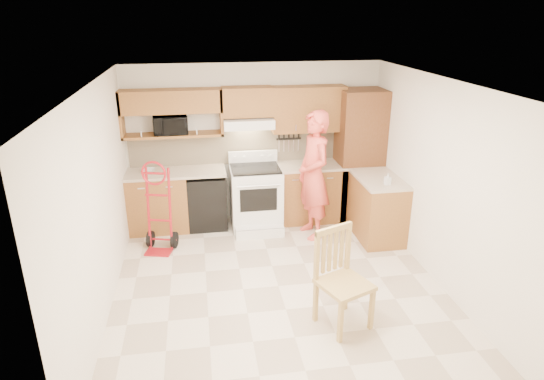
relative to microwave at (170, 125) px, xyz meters
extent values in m
cube|color=beige|center=(1.29, -2.08, -1.64)|extent=(4.00, 4.50, 0.02)
cube|color=white|center=(1.29, -2.08, 0.88)|extent=(4.00, 4.50, 0.02)
cube|color=white|center=(1.29, 0.17, -0.38)|extent=(4.00, 0.02, 2.50)
cube|color=white|center=(1.29, -4.34, -0.38)|extent=(4.00, 0.02, 2.50)
cube|color=white|center=(-0.72, -2.08, -0.38)|extent=(0.02, 4.50, 2.50)
cube|color=white|center=(3.30, -2.08, -0.38)|extent=(0.02, 4.50, 2.50)
cube|color=beige|center=(1.29, 0.15, -0.43)|extent=(3.92, 0.03, 0.55)
cube|color=#965C26|center=(-0.26, -0.14, -1.18)|extent=(0.90, 0.60, 0.90)
cube|color=black|center=(0.49, -0.14, -1.20)|extent=(0.60, 0.60, 0.85)
cube|color=#965C26|center=(2.12, -0.14, -1.18)|extent=(1.14, 0.60, 0.90)
cube|color=#BAAC98|center=(0.04, -0.13, -0.71)|extent=(1.50, 0.63, 0.04)
cube|color=#BAAC98|center=(2.12, -0.13, -0.71)|extent=(1.14, 0.63, 0.04)
cube|color=#965C26|center=(2.99, -0.94, -1.18)|extent=(0.60, 1.00, 0.90)
cube|color=#BAAC98|center=(2.99, -0.94, -0.71)|extent=(0.63, 1.00, 0.04)
cube|color=brown|center=(2.94, -0.14, -0.58)|extent=(0.70, 0.60, 2.10)
cube|color=#965C26|center=(0.04, 0.00, 0.35)|extent=(1.50, 0.33, 0.34)
cube|color=#965C26|center=(0.04, 0.00, -0.16)|extent=(1.50, 0.33, 0.04)
cube|color=#965C26|center=(1.17, 0.00, 0.31)|extent=(0.76, 0.33, 0.44)
cube|color=#965C26|center=(2.12, 0.00, 0.17)|extent=(1.14, 0.33, 0.70)
cube|color=white|center=(1.17, -0.06, 0.00)|extent=(0.76, 0.46, 0.14)
imported|color=black|center=(0.00, 0.00, 0.00)|extent=(0.53, 0.38, 0.28)
imported|color=#E14E40|center=(2.05, -0.74, -0.67)|extent=(0.58, 0.77, 1.92)
imported|color=white|center=(2.99, -1.22, -0.60)|extent=(0.09, 0.09, 0.17)
imported|color=white|center=(-0.37, -0.14, -0.66)|extent=(0.21, 0.21, 0.05)
camera|label=1|loc=(0.40, -7.06, 1.59)|focal=31.01mm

